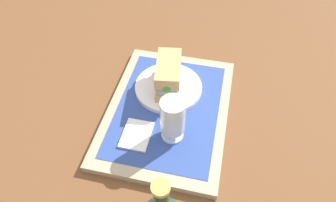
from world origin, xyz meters
TOP-DOWN VIEW (x-y plane):
  - ground_plane at (0.00, 0.00)m, footprint 3.00×3.00m
  - tray at (0.00, 0.00)m, footprint 0.44×0.32m
  - placemat at (0.00, 0.00)m, footprint 0.38×0.27m
  - plate at (-0.07, -0.01)m, footprint 0.19×0.19m
  - sandwich at (-0.07, -0.01)m, footprint 0.14×0.08m
  - beer_glass at (0.08, 0.03)m, footprint 0.06×0.06m
  - napkin_folded at (0.10, -0.06)m, footprint 0.09×0.07m

SIDE VIEW (x-z plane):
  - ground_plane at x=0.00m, z-range 0.00..0.00m
  - tray at x=0.00m, z-range 0.00..0.02m
  - placemat at x=0.00m, z-range 0.02..0.02m
  - napkin_folded at x=0.10m, z-range 0.02..0.03m
  - plate at x=-0.07m, z-range 0.02..0.04m
  - sandwich at x=-0.07m, z-range 0.04..0.12m
  - beer_glass at x=0.08m, z-range 0.03..0.15m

